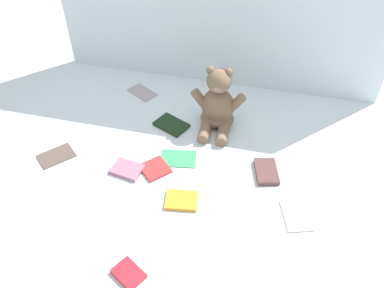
{
  "coord_description": "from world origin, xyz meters",
  "views": [
    {
      "loc": [
        0.27,
        -1.14,
        1.1
      ],
      "look_at": [
        0.02,
        -0.1,
        0.1
      ],
      "focal_mm": 37.96,
      "sensor_mm": 36.0,
      "label": 1
    }
  ],
  "objects_px": {
    "book_case_5": "(171,125)",
    "book_case_8": "(56,155)",
    "book_case_0": "(178,158)",
    "teddy_bear": "(218,105)",
    "book_case_3": "(142,92)",
    "book_case_2": "(296,216)",
    "book_case_1": "(182,200)",
    "book_case_4": "(266,171)",
    "book_case_7": "(155,169)",
    "book_case_6": "(127,169)",
    "book_case_9": "(129,274)"
  },
  "relations": [
    {
      "from": "book_case_7",
      "to": "book_case_3",
      "type": "bearing_deg",
      "value": -22.32
    },
    {
      "from": "book_case_2",
      "to": "book_case_7",
      "type": "distance_m",
      "value": 0.53
    },
    {
      "from": "teddy_bear",
      "to": "book_case_0",
      "type": "relative_size",
      "value": 2.01
    },
    {
      "from": "book_case_5",
      "to": "book_case_9",
      "type": "bearing_deg",
      "value": 29.82
    },
    {
      "from": "book_case_7",
      "to": "book_case_8",
      "type": "relative_size",
      "value": 0.73
    },
    {
      "from": "book_case_2",
      "to": "book_case_1",
      "type": "bearing_deg",
      "value": 166.62
    },
    {
      "from": "book_case_5",
      "to": "book_case_4",
      "type": "bearing_deg",
      "value": 91.46
    },
    {
      "from": "book_case_4",
      "to": "book_case_7",
      "type": "xyz_separation_m",
      "value": [
        -0.4,
        -0.08,
        -0.0
      ]
    },
    {
      "from": "book_case_0",
      "to": "book_case_8",
      "type": "distance_m",
      "value": 0.47
    },
    {
      "from": "teddy_bear",
      "to": "book_case_6",
      "type": "bearing_deg",
      "value": -130.78
    },
    {
      "from": "book_case_5",
      "to": "book_case_8",
      "type": "height_order",
      "value": "book_case_5"
    },
    {
      "from": "book_case_0",
      "to": "book_case_5",
      "type": "xyz_separation_m",
      "value": [
        -0.08,
        0.18,
        0.0
      ]
    },
    {
      "from": "book_case_0",
      "to": "book_case_6",
      "type": "bearing_deg",
      "value": 112.51
    },
    {
      "from": "book_case_7",
      "to": "book_case_5",
      "type": "bearing_deg",
      "value": -44.54
    },
    {
      "from": "book_case_0",
      "to": "book_case_2",
      "type": "height_order",
      "value": "same"
    },
    {
      "from": "book_case_3",
      "to": "book_case_5",
      "type": "height_order",
      "value": "book_case_5"
    },
    {
      "from": "book_case_0",
      "to": "book_case_6",
      "type": "relative_size",
      "value": 1.22
    },
    {
      "from": "teddy_bear",
      "to": "book_case_5",
      "type": "relative_size",
      "value": 2.04
    },
    {
      "from": "book_case_3",
      "to": "book_case_4",
      "type": "relative_size",
      "value": 1.05
    },
    {
      "from": "book_case_6",
      "to": "book_case_9",
      "type": "height_order",
      "value": "same"
    },
    {
      "from": "teddy_bear",
      "to": "book_case_1",
      "type": "bearing_deg",
      "value": -97.31
    },
    {
      "from": "book_case_2",
      "to": "book_case_5",
      "type": "bearing_deg",
      "value": 128.89
    },
    {
      "from": "teddy_bear",
      "to": "book_case_3",
      "type": "height_order",
      "value": "teddy_bear"
    },
    {
      "from": "book_case_3",
      "to": "book_case_7",
      "type": "xyz_separation_m",
      "value": [
        0.2,
        -0.45,
        0.0
      ]
    },
    {
      "from": "book_case_1",
      "to": "teddy_bear",
      "type": "bearing_deg",
      "value": -13.64
    },
    {
      "from": "book_case_1",
      "to": "book_case_8",
      "type": "height_order",
      "value": "book_case_1"
    },
    {
      "from": "book_case_2",
      "to": "book_case_8",
      "type": "bearing_deg",
      "value": 157.78
    },
    {
      "from": "book_case_0",
      "to": "book_case_2",
      "type": "xyz_separation_m",
      "value": [
        0.45,
        -0.17,
        -0.0
      ]
    },
    {
      "from": "book_case_3",
      "to": "book_case_6",
      "type": "relative_size",
      "value": 1.17
    },
    {
      "from": "book_case_0",
      "to": "book_case_4",
      "type": "height_order",
      "value": "book_case_4"
    },
    {
      "from": "book_case_0",
      "to": "book_case_5",
      "type": "bearing_deg",
      "value": 14.09
    },
    {
      "from": "teddy_bear",
      "to": "book_case_3",
      "type": "relative_size",
      "value": 2.09
    },
    {
      "from": "book_case_7",
      "to": "book_case_8",
      "type": "distance_m",
      "value": 0.39
    },
    {
      "from": "book_case_5",
      "to": "book_case_8",
      "type": "xyz_separation_m",
      "value": [
        -0.38,
        -0.28,
        -0.0
      ]
    },
    {
      "from": "book_case_7",
      "to": "book_case_6",
      "type": "bearing_deg",
      "value": 60.01
    },
    {
      "from": "book_case_1",
      "to": "book_case_5",
      "type": "height_order",
      "value": "same"
    },
    {
      "from": "book_case_2",
      "to": "book_case_6",
      "type": "height_order",
      "value": "book_case_6"
    },
    {
      "from": "teddy_bear",
      "to": "book_case_3",
      "type": "bearing_deg",
      "value": 157.38
    },
    {
      "from": "book_case_0",
      "to": "book_case_7",
      "type": "xyz_separation_m",
      "value": [
        -0.07,
        -0.08,
        0.0
      ]
    },
    {
      "from": "book_case_7",
      "to": "book_case_9",
      "type": "height_order",
      "value": "book_case_9"
    },
    {
      "from": "book_case_1",
      "to": "book_case_5",
      "type": "xyz_separation_m",
      "value": [
        -0.14,
        0.38,
        -0.0
      ]
    },
    {
      "from": "teddy_bear",
      "to": "book_case_7",
      "type": "distance_m",
      "value": 0.37
    },
    {
      "from": "teddy_bear",
      "to": "book_case_1",
      "type": "relative_size",
      "value": 2.45
    },
    {
      "from": "book_case_7",
      "to": "book_case_9",
      "type": "relative_size",
      "value": 1.06
    },
    {
      "from": "teddy_bear",
      "to": "book_case_2",
      "type": "bearing_deg",
      "value": -51.53
    },
    {
      "from": "book_case_9",
      "to": "book_case_2",
      "type": "bearing_deg",
      "value": 155.57
    },
    {
      "from": "book_case_3",
      "to": "book_case_5",
      "type": "xyz_separation_m",
      "value": [
        0.19,
        -0.19,
        0.0
      ]
    },
    {
      "from": "book_case_4",
      "to": "book_case_9",
      "type": "distance_m",
      "value": 0.61
    },
    {
      "from": "book_case_4",
      "to": "book_case_2",
      "type": "bearing_deg",
      "value": 109.06
    },
    {
      "from": "teddy_bear",
      "to": "book_case_5",
      "type": "distance_m",
      "value": 0.21
    }
  ]
}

